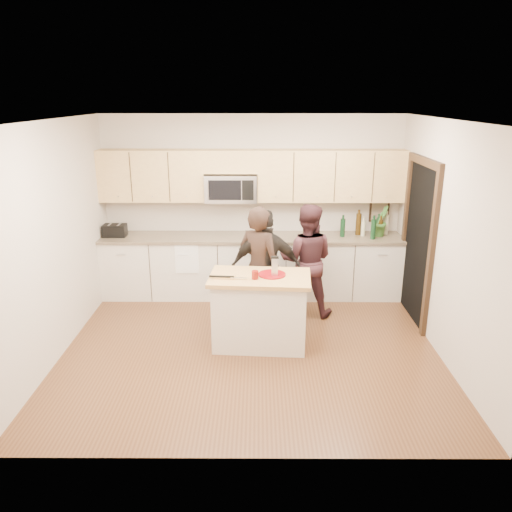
{
  "coord_description": "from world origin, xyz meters",
  "views": [
    {
      "loc": [
        0.09,
        -5.52,
        2.95
      ],
      "look_at": [
        0.07,
        0.35,
        1.06
      ],
      "focal_mm": 35.0,
      "sensor_mm": 36.0,
      "label": 1
    }
  ],
  "objects_px": {
    "island": "(260,310)",
    "woman_left": "(259,267)",
    "woman_center": "(306,260)",
    "toaster": "(115,230)",
    "woman_right": "(266,268)"
  },
  "relations": [
    {
      "from": "island",
      "to": "woman_center",
      "type": "relative_size",
      "value": 0.79
    },
    {
      "from": "woman_left",
      "to": "woman_center",
      "type": "relative_size",
      "value": 1.03
    },
    {
      "from": "woman_left",
      "to": "toaster",
      "type": "bearing_deg",
      "value": 5.44
    },
    {
      "from": "island",
      "to": "woman_right",
      "type": "bearing_deg",
      "value": 86.38
    },
    {
      "from": "toaster",
      "to": "woman_center",
      "type": "distance_m",
      "value": 2.9
    },
    {
      "from": "woman_right",
      "to": "toaster",
      "type": "bearing_deg",
      "value": -23.33
    },
    {
      "from": "island",
      "to": "woman_left",
      "type": "height_order",
      "value": "woman_left"
    },
    {
      "from": "island",
      "to": "woman_right",
      "type": "height_order",
      "value": "woman_right"
    },
    {
      "from": "toaster",
      "to": "woman_left",
      "type": "xyz_separation_m",
      "value": [
        2.16,
        -1.05,
        -0.22
      ]
    },
    {
      "from": "woman_right",
      "to": "woman_left",
      "type": "bearing_deg",
      "value": 26.27
    },
    {
      "from": "woman_center",
      "to": "woman_left",
      "type": "bearing_deg",
      "value": 39.67
    },
    {
      "from": "island",
      "to": "toaster",
      "type": "distance_m",
      "value": 2.75
    },
    {
      "from": "woman_center",
      "to": "woman_right",
      "type": "xyz_separation_m",
      "value": [
        -0.56,
        -0.33,
        -0.0
      ]
    },
    {
      "from": "island",
      "to": "woman_left",
      "type": "distance_m",
      "value": 0.66
    },
    {
      "from": "toaster",
      "to": "woman_right",
      "type": "xyz_separation_m",
      "value": [
        2.24,
        -1.01,
        -0.24
      ]
    }
  ]
}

